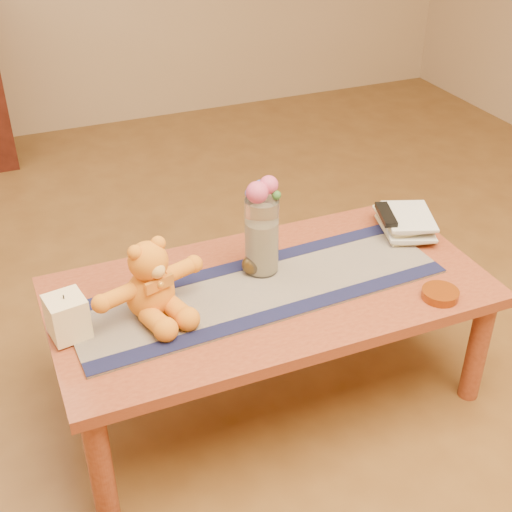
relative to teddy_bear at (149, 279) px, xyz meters
name	(u,v)px	position (x,y,z in m)	size (l,w,h in m)	color
floor	(269,390)	(0.39, -0.01, -0.58)	(5.50, 5.50, 0.00)	brown
coffee_table_top	(270,292)	(0.39, -0.01, -0.15)	(1.40, 0.70, 0.04)	maroon
table_leg_fl	(100,466)	(-0.25, -0.30, -0.37)	(0.07, 0.07, 0.41)	maroon
table_leg_fr	(477,350)	(1.03, -0.30, -0.37)	(0.07, 0.07, 0.41)	maroon
table_leg_bl	(65,342)	(-0.25, 0.28, -0.37)	(0.07, 0.07, 0.41)	maroon
table_leg_br	(386,263)	(1.03, 0.28, -0.37)	(0.07, 0.07, 0.41)	maroon
persian_runner	(260,289)	(0.35, -0.02, -0.12)	(1.20, 0.35, 0.01)	#1C1844
runner_border_near	(281,313)	(0.36, -0.16, -0.12)	(1.20, 0.06, 0.00)	#131539
runner_border_far	(241,265)	(0.34, 0.13, -0.12)	(1.20, 0.06, 0.00)	#131539
teddy_bear	(149,279)	(0.00, 0.00, 0.00)	(0.35, 0.29, 0.23)	orange
pillar_candle	(67,317)	(-0.25, -0.02, -0.05)	(0.11, 0.11, 0.13)	#FFE7BB
candle_wick	(64,297)	(-0.25, -0.02, 0.02)	(0.00, 0.00, 0.01)	black
glass_vase	(262,236)	(0.40, 0.08, 0.01)	(0.11, 0.11, 0.26)	silver
potpourri_fill	(262,246)	(0.40, 0.08, -0.03)	(0.09, 0.09, 0.18)	beige
rose_left	(257,192)	(0.38, 0.07, 0.18)	(0.07, 0.07, 0.07)	#C54572
rose_right	(269,185)	(0.42, 0.09, 0.19)	(0.06, 0.06, 0.06)	#C54572
blue_flower_back	(260,187)	(0.41, 0.12, 0.17)	(0.04, 0.04, 0.04)	#5354B5
blue_flower_side	(251,193)	(0.37, 0.10, 0.16)	(0.04, 0.04, 0.04)	#5354B5
leaf_sprig	(276,195)	(0.44, 0.06, 0.16)	(0.03, 0.03, 0.03)	#33662D
bronze_ball	(251,265)	(0.36, 0.08, -0.09)	(0.06, 0.06, 0.06)	#493618
book_bottom	(383,231)	(0.90, 0.14, -0.11)	(0.17, 0.22, 0.02)	beige
book_lower	(385,227)	(0.90, 0.13, -0.10)	(0.16, 0.22, 0.02)	beige
book_upper	(382,222)	(0.89, 0.14, -0.08)	(0.17, 0.22, 0.02)	beige
book_top	(386,217)	(0.90, 0.13, -0.06)	(0.16, 0.22, 0.02)	beige
tv_remote	(386,214)	(0.90, 0.13, -0.04)	(0.04, 0.16, 0.02)	black
amber_dish	(440,294)	(0.85, -0.27, -0.11)	(0.12, 0.12, 0.03)	#BF5914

